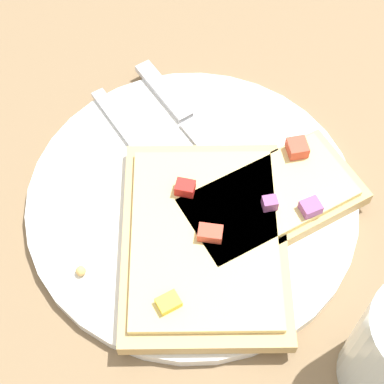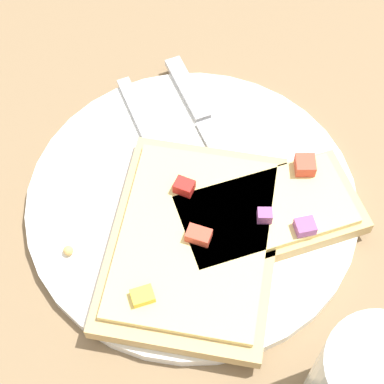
% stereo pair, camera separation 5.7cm
% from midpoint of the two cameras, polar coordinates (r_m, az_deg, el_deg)
% --- Properties ---
extents(ground_plane, '(4.00, 4.00, 0.00)m').
position_cam_midpoint_polar(ground_plane, '(0.59, -2.76, -1.35)').
color(ground_plane, '#7F6647').
extents(plate, '(0.30, 0.30, 0.01)m').
position_cam_midpoint_polar(plate, '(0.58, -2.79, -1.06)').
color(plate, white).
rests_on(plate, ground).
extents(fork, '(0.05, 0.20, 0.01)m').
position_cam_midpoint_polar(fork, '(0.59, -6.12, 1.42)').
color(fork, '#B7B7BC').
rests_on(fork, plate).
extents(knife, '(0.05, 0.22, 0.01)m').
position_cam_midpoint_polar(knife, '(0.62, -2.68, 5.79)').
color(knife, '#B7B7BC').
rests_on(knife, plate).
extents(pizza_slice_main, '(0.23, 0.24, 0.03)m').
position_cam_midpoint_polar(pizza_slice_main, '(0.54, -1.89, -4.53)').
color(pizza_slice_main, tan).
rests_on(pizza_slice_main, plate).
extents(pizza_slice_corner, '(0.18, 0.12, 0.03)m').
position_cam_midpoint_polar(pizza_slice_corner, '(0.56, 3.98, -1.06)').
color(pizza_slice_corner, tan).
rests_on(pizza_slice_corner, plate).
extents(crumb_scatter, '(0.04, 0.09, 0.01)m').
position_cam_midpoint_polar(crumb_scatter, '(0.53, -8.25, -9.57)').
color(crumb_scatter, tan).
rests_on(crumb_scatter, plate).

